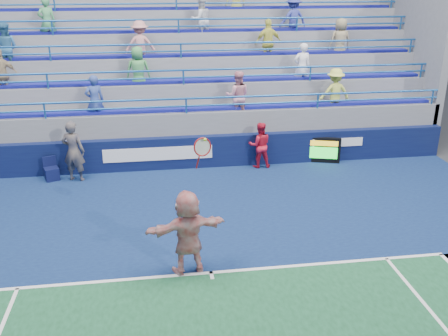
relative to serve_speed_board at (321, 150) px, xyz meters
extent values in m
plane|color=#333538|center=(-4.61, -6.32, -0.46)|extent=(120.00, 120.00, 0.00)
cube|color=#0F1E4C|center=(-4.61, -4.12, -0.45)|extent=(18.00, 8.40, 0.02)
cube|color=white|center=(-4.61, -6.32, -0.44)|extent=(11.00, 0.10, 0.01)
cube|color=white|center=(-4.61, -6.42, -0.44)|extent=(0.08, 0.30, 0.01)
cube|color=#0A103B|center=(-4.61, 0.18, 0.09)|extent=(18.00, 0.30, 1.10)
cube|color=white|center=(-5.61, 0.02, 0.14)|extent=(3.60, 0.02, 0.45)
cube|color=white|center=(0.59, 0.02, 0.24)|extent=(1.80, 0.02, 0.30)
cube|color=slate|center=(-4.61, 3.13, 0.09)|extent=(18.00, 5.60, 1.10)
cube|color=slate|center=(-4.61, 3.13, 0.47)|extent=(18.00, 5.60, 1.85)
cube|color=#161A99|center=(-4.61, 0.78, 1.44)|extent=(17.40, 0.45, 0.10)
cylinder|color=#1C569C|center=(-4.61, 0.38, 1.89)|extent=(18.00, 0.07, 0.07)
cube|color=slate|center=(-4.61, 3.63, 0.84)|extent=(18.00, 4.60, 2.60)
cube|color=#161A99|center=(-4.61, 1.78, 2.19)|extent=(17.40, 0.45, 0.10)
cylinder|color=#1C569C|center=(-4.61, 1.38, 2.64)|extent=(18.00, 0.07, 0.07)
cube|color=slate|center=(-4.61, 4.13, 1.22)|extent=(18.00, 3.60, 3.35)
cube|color=#161A99|center=(-4.61, 2.78, 2.94)|extent=(17.40, 0.45, 0.10)
cylinder|color=#1C569C|center=(-4.61, 2.38, 3.39)|extent=(18.00, 0.07, 0.07)
cube|color=slate|center=(-4.61, 4.63, 1.59)|extent=(18.00, 2.60, 4.10)
cube|color=#161A99|center=(-4.61, 3.78, 3.69)|extent=(17.40, 0.45, 0.10)
cylinder|color=#1C569C|center=(-4.61, 3.38, 4.14)|extent=(18.00, 0.07, 0.07)
cube|color=slate|center=(-4.61, 5.13, 1.97)|extent=(18.00, 1.60, 4.85)
cube|color=#161A99|center=(-4.61, 4.78, 4.44)|extent=(17.40, 0.45, 0.10)
imported|color=#DEDC56|center=(-1.35, 2.78, 3.32)|extent=(1.04, 0.53, 1.70)
imported|color=#D08688|center=(-6.03, 2.78, 3.32)|extent=(1.10, 0.63, 1.70)
imported|color=gray|center=(1.43, 2.78, 3.32)|extent=(0.87, 0.60, 1.70)
imported|color=tan|center=(-10.61, 1.78, 2.57)|extent=(1.03, 0.51, 1.70)
imported|color=white|center=(-0.31, 1.78, 2.57)|extent=(0.64, 0.44, 1.70)
imported|color=white|center=(-3.74, 3.78, 4.07)|extent=(0.98, 0.87, 1.70)
imported|color=#D6DF56|center=(0.62, 0.78, 1.82)|extent=(1.13, 0.68, 1.70)
imported|color=teal|center=(-10.63, 2.78, 3.32)|extent=(0.88, 0.71, 1.70)
imported|color=#43954E|center=(-6.13, 1.78, 2.57)|extent=(0.84, 0.56, 1.70)
imported|color=pink|center=(-2.83, 0.78, 1.82)|extent=(0.91, 0.75, 1.70)
imported|color=#313993|center=(-0.16, 3.78, 4.07)|extent=(1.20, 0.82, 1.70)
imported|color=#304691|center=(-7.58, 0.78, 1.82)|extent=(0.71, 0.56, 1.70)
imported|color=#469B5F|center=(-9.33, 3.78, 4.07)|extent=(0.71, 0.56, 1.70)
cube|color=black|center=(0.00, 0.01, 0.00)|extent=(1.30, 0.51, 0.91)
cube|color=gold|center=(0.00, -0.08, 0.27)|extent=(1.12, 0.02, 0.18)
cube|color=#19E533|center=(0.00, -0.08, -0.07)|extent=(1.12, 0.02, 0.41)
cube|color=#0C113A|center=(-9.01, -0.30, -0.25)|extent=(0.54, 0.54, 0.42)
cube|color=#0C113A|center=(-9.01, -0.11, 0.12)|extent=(0.41, 0.19, 0.33)
imported|color=white|center=(-5.09, -6.15, 0.51)|extent=(1.88, 0.92, 1.94)
torus|color=maroon|center=(-4.74, -6.15, 2.45)|extent=(0.40, 0.23, 0.39)
cylinder|color=maroon|center=(-4.84, -6.15, 2.13)|extent=(0.09, 0.22, 0.35)
sphere|color=#C5DF33|center=(-4.69, -6.20, 2.62)|extent=(0.07, 0.07, 0.07)
imported|color=#141B38|center=(-8.24, -0.42, 0.52)|extent=(0.82, 0.66, 1.96)
imported|color=red|center=(-2.21, -0.12, 0.33)|extent=(0.80, 0.64, 1.57)
camera|label=1|loc=(-5.68, -15.67, 5.75)|focal=40.00mm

